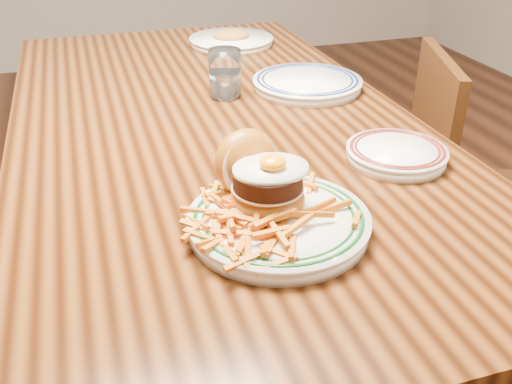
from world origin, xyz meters
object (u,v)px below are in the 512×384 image
object	(u,v)px
table	(214,153)
main_plate	(273,205)
chair_right	(461,190)
side_plate	(397,153)

from	to	relation	value
table	main_plate	size ratio (longest dim) A/B	5.55
table	chair_right	bearing A→B (deg)	1.48
main_plate	side_plate	bearing A→B (deg)	14.74
side_plate	main_plate	bearing A→B (deg)	-145.42
table	main_plate	bearing A→B (deg)	-91.94
table	main_plate	world-z (taller)	main_plate
table	chair_right	size ratio (longest dim) A/B	1.96
main_plate	side_plate	xyz separation A→B (m)	(0.29, 0.14, -0.02)
chair_right	main_plate	size ratio (longest dim) A/B	2.83
chair_right	main_plate	world-z (taller)	main_plate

